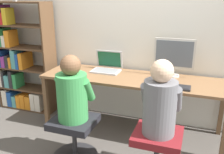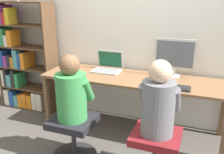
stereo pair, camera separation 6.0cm
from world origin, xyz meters
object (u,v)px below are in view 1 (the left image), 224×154
at_px(person_at_monitor, 160,102).
at_px(laptop, 107,67).
at_px(office_chair_left, 157,152).
at_px(person_at_laptop, 72,92).
at_px(keyboard, 171,86).
at_px(office_chair_right, 74,136).
at_px(desktop_monitor, 174,56).
at_px(bookshelf, 19,64).

bearing_deg(person_at_monitor, laptop, 133.31).
relative_size(office_chair_left, person_at_monitor, 0.70).
bearing_deg(person_at_laptop, office_chair_left, 0.93).
relative_size(laptop, person_at_monitor, 0.51).
xyz_separation_m(keyboard, person_at_laptop, (-0.88, -0.56, 0.03)).
bearing_deg(office_chair_left, person_at_monitor, 90.00).
distance_m(office_chair_right, person_at_monitor, 0.99).
bearing_deg(office_chair_left, office_chair_right, -178.76).
relative_size(desktop_monitor, laptop, 1.35).
xyz_separation_m(keyboard, office_chair_left, (-0.03, -0.54, -0.47)).
bearing_deg(office_chair_right, desktop_monitor, 48.22).
xyz_separation_m(desktop_monitor, office_chair_right, (-0.86, -0.96, -0.70)).
xyz_separation_m(desktop_monitor, office_chair_left, (-0.00, -0.94, -0.70)).
relative_size(office_chair_right, bookshelf, 0.30).
distance_m(office_chair_right, person_at_laptop, 0.49).
bearing_deg(keyboard, person_at_laptop, -147.79).
relative_size(laptop, office_chair_left, 0.74).
bearing_deg(office_chair_left, keyboard, 86.58).
xyz_separation_m(office_chair_right, person_at_laptop, (0.00, 0.00, 0.49)).
bearing_deg(person_at_monitor, keyboard, 86.55).
height_order(desktop_monitor, bookshelf, bookshelf).
bearing_deg(person_at_laptop, person_at_monitor, 1.26).
bearing_deg(desktop_monitor, office_chair_right, -131.78).
xyz_separation_m(desktop_monitor, laptop, (-0.83, -0.06, -0.20)).
bearing_deg(office_chair_right, person_at_monitor, 1.57).
distance_m(laptop, person_at_monitor, 1.20).
bearing_deg(person_at_monitor, office_chair_right, -178.43).
bearing_deg(person_at_monitor, desktop_monitor, 89.71).
height_order(keyboard, person_at_monitor, person_at_monitor).
bearing_deg(laptop, person_at_laptop, -91.92).
xyz_separation_m(desktop_monitor, bookshelf, (-2.20, -0.08, -0.28)).
distance_m(laptop, keyboard, 0.92).
bearing_deg(bookshelf, desktop_monitor, 1.98).
height_order(desktop_monitor, office_chair_left, desktop_monitor).
xyz_separation_m(desktop_monitor, person_at_laptop, (-0.86, -0.95, -0.21)).
xyz_separation_m(office_chair_right, person_at_monitor, (0.85, 0.02, 0.51)).
xyz_separation_m(laptop, keyboard, (0.85, -0.33, -0.04)).
height_order(keyboard, office_chair_left, keyboard).
relative_size(desktop_monitor, bookshelf, 0.30).
height_order(laptop, bookshelf, bookshelf).
bearing_deg(laptop, desktop_monitor, 4.41).
bearing_deg(desktop_monitor, bookshelf, -178.02).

